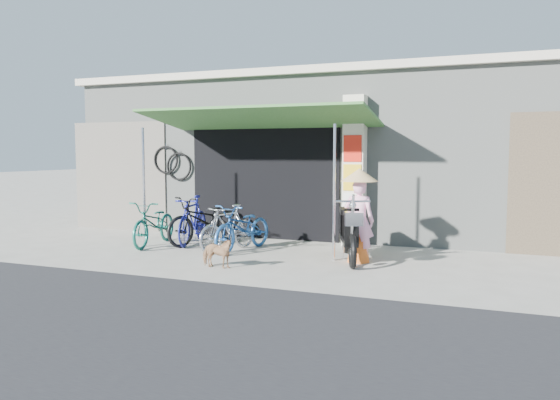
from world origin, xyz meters
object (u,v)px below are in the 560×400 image
at_px(street_dog, 217,253).
at_px(bike_silver, 228,228).
at_px(bike_navy, 243,227).
at_px(bike_blue, 193,220).
at_px(nun, 359,215).
at_px(moped, 349,231).
at_px(bike_black, 206,220).
at_px(bike_teal, 155,223).

bearing_deg(street_dog, bike_silver, 20.94).
bearing_deg(street_dog, bike_navy, 10.60).
relative_size(bike_blue, nun, 1.02).
xyz_separation_m(bike_blue, bike_silver, (1.06, -0.49, -0.05)).
bearing_deg(moped, bike_black, 150.93).
bearing_deg(bike_teal, nun, -10.04).
relative_size(bike_teal, bike_silver, 1.17).
height_order(bike_black, bike_silver, bike_black).
bearing_deg(bike_blue, bike_silver, -35.59).
relative_size(bike_black, bike_silver, 1.28).
distance_m(bike_black, street_dog, 2.40).
bearing_deg(nun, bike_silver, -2.10).
height_order(bike_teal, bike_navy, bike_teal).
height_order(bike_navy, nun, nun).
xyz_separation_m(bike_black, street_dog, (1.32, -1.99, -0.25)).
distance_m(bike_navy, nun, 2.33).
height_order(bike_teal, bike_black, bike_black).
bearing_deg(street_dog, nun, -55.65).
xyz_separation_m(bike_navy, street_dog, (0.26, -1.57, -0.20)).
xyz_separation_m(moped, nun, (0.20, -0.11, 0.30)).
distance_m(bike_silver, moped, 2.34).
bearing_deg(bike_black, bike_teal, -128.25).
height_order(bike_blue, bike_silver, bike_blue).
bearing_deg(nun, bike_black, -10.83).
distance_m(bike_silver, bike_navy, 0.29).
bearing_deg(bike_silver, bike_teal, -163.21).
relative_size(bike_teal, bike_blue, 1.06).
relative_size(bike_teal, street_dog, 2.94).
distance_m(bike_blue, bike_black, 0.27).
bearing_deg(bike_black, bike_navy, -1.13).
bearing_deg(nun, bike_blue, -9.08).
bearing_deg(street_dog, moped, -50.61).
relative_size(bike_black, bike_navy, 1.10).
height_order(bike_teal, moped, moped).
height_order(bike_silver, bike_navy, bike_navy).
relative_size(bike_teal, nun, 1.08).
bearing_deg(moped, bike_silver, 160.92).
xyz_separation_m(bike_blue, moped, (3.41, -0.49, 0.01)).
xyz_separation_m(bike_navy, nun, (2.29, -0.24, 0.36)).
xyz_separation_m(bike_teal, bike_navy, (1.93, 0.10, -0.00)).
distance_m(bike_black, bike_navy, 1.14).
relative_size(bike_silver, bike_navy, 0.86).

